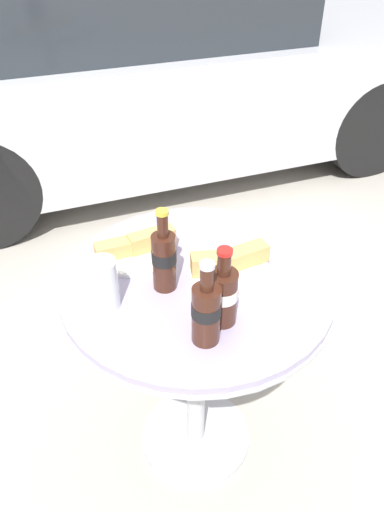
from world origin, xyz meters
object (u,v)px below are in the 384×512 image
object	(u,v)px
cola_bottle_center	(206,311)
parked_car	(146,62)
bistro_table	(196,319)
drinking_glass	(104,286)
lunch_plate_far	(136,249)
lunch_plate_near	(230,266)
cola_bottle_right	(224,294)
cola_bottle_left	(164,258)

from	to	relation	value
cola_bottle_center	parked_car	bearing A→B (deg)	76.83
bistro_table	cola_bottle_center	bearing A→B (deg)	-105.70
drinking_glass	lunch_plate_far	xyz separation A→B (m)	(0.13, 0.17, -0.04)
drinking_glass	lunch_plate_near	size ratio (longest dim) A/B	0.58
bistro_table	cola_bottle_right	bearing A→B (deg)	-88.53
lunch_plate_near	parked_car	size ratio (longest dim) A/B	0.06
drinking_glass	lunch_plate_near	bearing A→B (deg)	1.24
cola_bottle_center	lunch_plate_far	world-z (taller)	cola_bottle_center
drinking_glass	parked_car	distance (m)	2.49
cola_bottle_left	cola_bottle_right	xyz separation A→B (m)	(0.09, -0.17, -0.01)
bistro_table	lunch_plate_far	world-z (taller)	lunch_plate_far
cola_bottle_right	cola_bottle_center	world-z (taller)	cola_bottle_center
parked_car	drinking_glass	bearing A→B (deg)	-108.49
cola_bottle_left	drinking_glass	bearing A→B (deg)	-174.85
cola_bottle_right	drinking_glass	distance (m)	0.30
bistro_table	parked_car	distance (m)	2.40
bistro_table	cola_bottle_left	distance (m)	0.26
cola_bottle_right	lunch_plate_near	distance (m)	0.19
bistro_table	drinking_glass	world-z (taller)	drinking_glass
lunch_plate_near	lunch_plate_far	world-z (taller)	lunch_plate_near
cola_bottle_left	parked_car	world-z (taller)	parked_car
bistro_table	cola_bottle_center	size ratio (longest dim) A/B	3.35
lunch_plate_far	parked_car	size ratio (longest dim) A/B	0.06
cola_bottle_left	cola_bottle_right	distance (m)	0.19
bistro_table	lunch_plate_far	distance (m)	0.26
bistro_table	drinking_glass	distance (m)	0.33
cola_bottle_left	parked_car	xyz separation A→B (m)	(0.63, 2.34, -0.19)
cola_bottle_left	lunch_plate_far	xyz separation A→B (m)	(-0.03, 0.16, -0.07)
bistro_table	drinking_glass	bearing A→B (deg)	-176.56
parked_car	cola_bottle_left	bearing A→B (deg)	-104.99
cola_bottle_left	cola_bottle_center	distance (m)	0.21
cola_bottle_left	drinking_glass	world-z (taller)	cola_bottle_left
bistro_table	cola_bottle_center	distance (m)	0.32
bistro_table	parked_car	size ratio (longest dim) A/B	0.19
cola_bottle_left	lunch_plate_far	distance (m)	0.18
lunch_plate_far	parked_car	world-z (taller)	parked_car
cola_bottle_left	cola_bottle_center	bearing A→B (deg)	-82.10
cola_bottle_center	lunch_plate_near	world-z (taller)	cola_bottle_center
cola_bottle_center	drinking_glass	world-z (taller)	cola_bottle_center
cola_bottle_center	parked_car	xyz separation A→B (m)	(0.60, 2.55, -0.19)
lunch_plate_near	drinking_glass	bearing A→B (deg)	-178.76
bistro_table	parked_car	xyz separation A→B (m)	(0.54, 2.34, 0.05)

